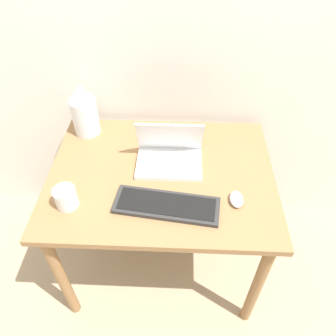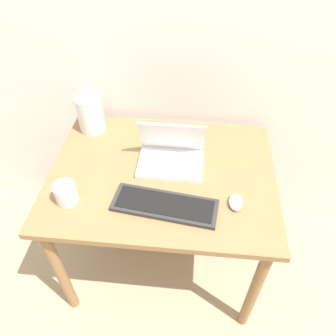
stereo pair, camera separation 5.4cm
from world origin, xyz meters
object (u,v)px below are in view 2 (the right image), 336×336
at_px(mouse, 236,202).
at_px(mug, 66,193).
at_px(keyboard, 165,205).
at_px(laptop, 171,154).
at_px(vase, 89,107).

distance_m(mouse, mug, 0.69).
distance_m(keyboard, mug, 0.41).
bearing_deg(laptop, keyboard, -90.08).
bearing_deg(laptop, mug, -145.71).
relative_size(keyboard, mouse, 5.00).
distance_m(laptop, mouse, 0.37).
bearing_deg(mouse, mug, -176.09).
bearing_deg(keyboard, laptop, 89.92).
distance_m(mouse, vase, 0.84).
xyz_separation_m(keyboard, mug, (-0.40, -0.01, 0.03)).
xyz_separation_m(laptop, mouse, (0.29, -0.23, -0.03)).
height_order(laptop, keyboard, laptop).
height_order(laptop, vase, vase).
bearing_deg(vase, laptop, -25.91).
relative_size(laptop, mouse, 3.35).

